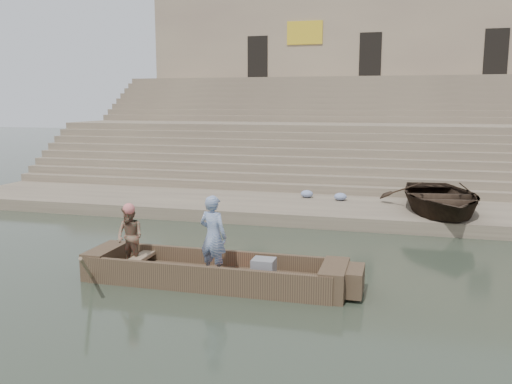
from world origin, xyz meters
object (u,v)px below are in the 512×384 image
at_px(standing_man, 213,236).
at_px(beached_rowboat, 440,197).
at_px(rowing_man, 130,237).
at_px(main_rowboat, 214,278).
at_px(television, 263,268).

xyz_separation_m(standing_man, beached_rowboat, (4.93, 7.20, -0.20)).
height_order(standing_man, rowing_man, standing_man).
bearing_deg(beached_rowboat, main_rowboat, -133.86).
bearing_deg(beached_rowboat, television, -127.54).
bearing_deg(beached_rowboat, rowing_man, -142.90).
relative_size(main_rowboat, beached_rowboat, 1.07).
bearing_deg(standing_man, main_rowboat, -54.82).
xyz_separation_m(main_rowboat, beached_rowboat, (5.00, 7.02, 0.77)).
height_order(rowing_man, television, rowing_man).
xyz_separation_m(main_rowboat, standing_man, (0.06, -0.18, 0.97)).
xyz_separation_m(main_rowboat, rowing_man, (-1.92, -0.02, 0.79)).
height_order(main_rowboat, beached_rowboat, beached_rowboat).
bearing_deg(rowing_man, television, 17.22).
height_order(main_rowboat, television, television).
bearing_deg(television, main_rowboat, 180.00).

